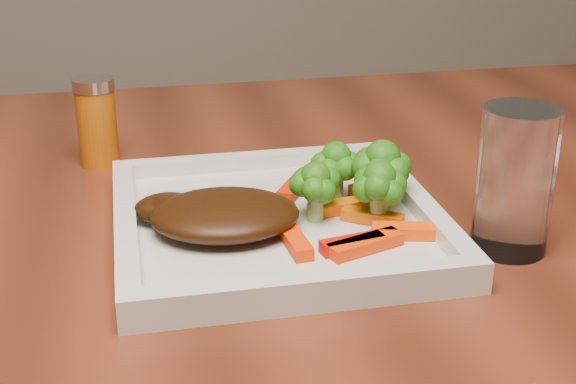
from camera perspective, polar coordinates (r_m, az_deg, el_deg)
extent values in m
cube|color=silver|center=(0.69, -0.82, -2.45)|extent=(0.27, 0.27, 0.01)
ellipsoid|color=#371A08|center=(0.66, -4.53, -1.60)|extent=(0.13, 0.11, 0.03)
cube|color=red|center=(0.63, 4.59, -3.68)|extent=(0.05, 0.02, 0.01)
cube|color=#FC4704|center=(0.66, 8.69, -2.76)|extent=(0.06, 0.03, 0.01)
cube|color=#F83104|center=(0.63, 0.49, -3.49)|extent=(0.02, 0.06, 0.01)
cube|color=#CE6B03|center=(0.74, 6.49, 0.30)|extent=(0.06, 0.02, 0.01)
cube|color=red|center=(0.74, 0.48, 0.39)|extent=(0.04, 0.06, 0.01)
cube|color=#D85503|center=(0.68, 6.03, -1.79)|extent=(0.05, 0.04, 0.01)
cube|color=#FF6B04|center=(0.69, 3.65, -1.07)|extent=(0.06, 0.02, 0.01)
cylinder|color=#A84F09|center=(0.85, -13.44, 4.87)|extent=(0.05, 0.05, 0.09)
cylinder|color=white|center=(0.66, 15.84, 0.79)|extent=(0.06, 0.06, 0.12)
cube|color=#F13703|center=(0.63, 5.52, -3.73)|extent=(0.07, 0.04, 0.01)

